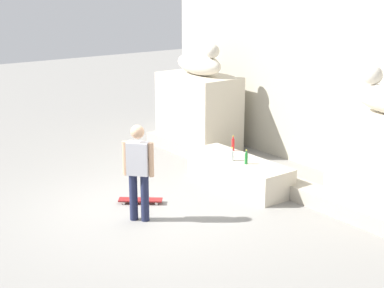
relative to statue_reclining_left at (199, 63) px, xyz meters
The scene contains 11 objects.
ground_plane 4.78m from the statue_reclining_left, 51.45° to the right, with size 40.00×40.00×0.00m, color gray.
facade_wall 3.02m from the statue_reclining_left, 24.82° to the left, with size 9.37×0.60×5.28m, color #B4AF9D.
pedestal_left 1.17m from the statue_reclining_left, behind, with size 2.02×1.18×1.77m, color beige.
statue_reclining_left is the anchor object (origin of this frame).
ledge_block 3.40m from the statue_reclining_left, 22.13° to the right, with size 2.33×0.80×0.56m, color beige.
skater 4.76m from the statue_reclining_left, 50.43° to the right, with size 0.43×0.39×1.67m.
skateboard 4.39m from the statue_reclining_left, 53.75° to the right, with size 0.66×0.75×0.08m.
bottle_red 2.69m from the statue_reclining_left, 20.30° to the right, with size 0.06×0.06×0.32m.
bottle_clear 3.29m from the statue_reclining_left, 25.45° to the right, with size 0.08×0.08×0.27m.
bottle_green 3.52m from the statue_reclining_left, 21.71° to the right, with size 0.06×0.06×0.28m.
stair_step 3.36m from the statue_reclining_left, 12.76° to the right, with size 7.46×0.50×0.28m, color #A9A08F.
Camera 1 is at (7.99, -4.91, 3.92)m, focal length 53.42 mm.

